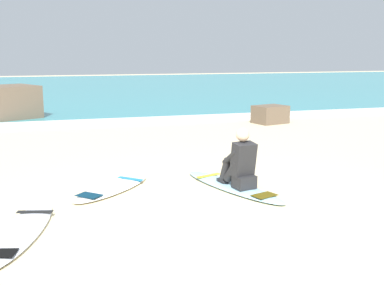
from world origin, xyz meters
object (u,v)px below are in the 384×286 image
Objects in this scene: surfboard_main at (233,186)px; surfboard_spare_near at (112,188)px; surfboard_spare_far at (20,232)px; surfer_seated at (240,164)px; shoreline_rock at (270,114)px.

surfboard_main is 1.45× the size of surfboard_spare_near.
surfboard_main is at bearing 19.28° from surfboard_spare_far.
surfboard_spare_near is 0.72× the size of surfboard_spare_far.
surfer_seated is at bearing 16.51° from surfboard_spare_far.
surfboard_main is 1.04× the size of surfboard_spare_far.
surfboard_spare_near is 1.72× the size of shoreline_rock.
surfer_seated is 3.45m from surfboard_spare_far.
surfboard_main is at bearing -120.40° from shoreline_rock.
shoreline_rock is at bearing 46.45° from surfboard_spare_near.
surfboard_main is 1.95m from surfboard_spare_near.
surfboard_spare_far is 2.40× the size of shoreline_rock.
surfboard_main is 3.41m from surfboard_spare_far.
surfboard_main is 7.40m from shoreline_rock.
surfboard_spare_far is at bearing -132.85° from shoreline_rock.
shoreline_rock reaches higher than surfboard_spare_far.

